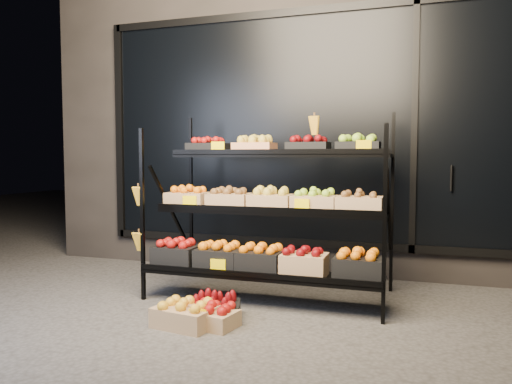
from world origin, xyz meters
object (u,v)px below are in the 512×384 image
(floor_crate_midleft, at_px, (216,308))
(floor_crate_midright, at_px, (212,315))
(display_rack, at_px, (268,210))
(floor_crate_left, at_px, (185,313))

(floor_crate_midleft, relative_size, floor_crate_midright, 1.12)
(display_rack, height_order, floor_crate_left, display_rack)
(floor_crate_midright, bearing_deg, floor_crate_midleft, 116.22)
(floor_crate_left, height_order, floor_crate_midright, floor_crate_left)
(display_rack, height_order, floor_crate_midleft, display_rack)
(display_rack, bearing_deg, floor_crate_midright, -100.31)
(floor_crate_left, bearing_deg, display_rack, 78.89)
(floor_crate_midright, bearing_deg, floor_crate_left, -151.91)
(floor_crate_left, xyz_separation_m, floor_crate_midright, (0.19, 0.06, -0.01))
(floor_crate_left, relative_size, floor_crate_midright, 1.20)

